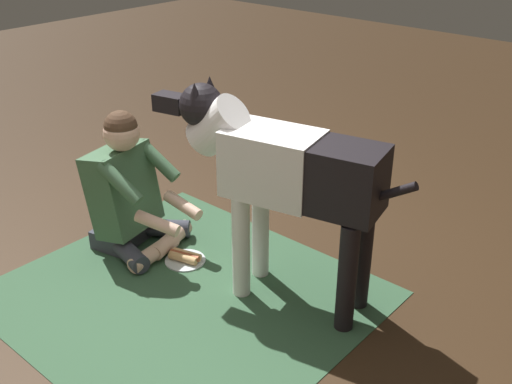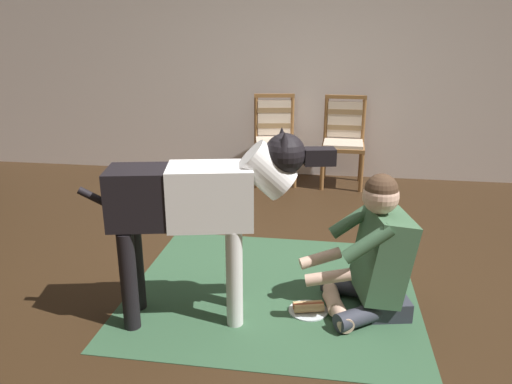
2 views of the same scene
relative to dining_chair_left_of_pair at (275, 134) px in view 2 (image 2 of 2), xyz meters
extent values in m
plane|color=#342213|center=(0.30, -2.59, -0.54)|extent=(14.34, 14.34, 0.00)
cube|color=silver|center=(0.30, 0.34, 0.76)|extent=(8.29, 0.10, 2.60)
cube|color=#33573A|center=(0.30, -2.55, -0.54)|extent=(1.87, 1.69, 0.01)
cylinder|color=olive|center=(0.26, -0.25, -0.33)|extent=(0.04, 0.04, 0.42)
cylinder|color=olive|center=(-0.15, -0.33, -0.33)|extent=(0.04, 0.04, 0.42)
cylinder|color=olive|center=(0.18, 0.16, -0.33)|extent=(0.04, 0.04, 0.42)
cylinder|color=olive|center=(-0.23, 0.08, -0.33)|extent=(0.04, 0.04, 0.42)
cube|color=olive|center=(0.02, -0.08, -0.10)|extent=(0.53, 0.53, 0.04)
cube|color=beige|center=(0.02, -0.08, -0.06)|extent=(0.49, 0.49, 0.04)
cylinder|color=olive|center=(0.18, 0.16, 0.18)|extent=(0.04, 0.04, 0.52)
cylinder|color=olive|center=(-0.23, 0.08, 0.18)|extent=(0.04, 0.04, 0.52)
cube|color=olive|center=(-0.02, 0.12, 0.42)|extent=(0.46, 0.12, 0.04)
cube|color=beige|center=(-0.02, 0.12, 0.17)|extent=(0.38, 0.12, 0.40)
cube|color=olive|center=(-0.02, 0.12, 0.26)|extent=(0.39, 0.13, 0.06)
cube|color=olive|center=(-0.02, 0.12, 0.08)|extent=(0.39, 0.13, 0.06)
cylinder|color=olive|center=(0.97, -0.30, -0.33)|extent=(0.04, 0.04, 0.42)
cylinder|color=olive|center=(0.56, -0.29, -0.33)|extent=(0.04, 0.04, 0.42)
cylinder|color=olive|center=(0.99, 0.12, -0.33)|extent=(0.04, 0.04, 0.42)
cylinder|color=olive|center=(0.57, 0.13, -0.33)|extent=(0.04, 0.04, 0.42)
cube|color=olive|center=(0.77, -0.08, -0.10)|extent=(0.47, 0.47, 0.04)
cube|color=beige|center=(0.77, -0.08, -0.06)|extent=(0.43, 0.43, 0.04)
cylinder|color=olive|center=(0.99, 0.12, 0.18)|extent=(0.04, 0.04, 0.52)
cylinder|color=olive|center=(0.57, 0.13, 0.18)|extent=(0.04, 0.04, 0.52)
cube|color=olive|center=(0.78, 0.12, 0.42)|extent=(0.46, 0.06, 0.04)
cube|color=beige|center=(0.78, 0.12, 0.17)|extent=(0.38, 0.06, 0.40)
cube|color=olive|center=(0.78, 0.12, 0.26)|extent=(0.39, 0.07, 0.06)
cube|color=olive|center=(0.78, 0.12, 0.08)|extent=(0.39, 0.07, 0.06)
cube|color=#353844|center=(1.01, -2.69, -0.48)|extent=(0.31, 0.38, 0.12)
cylinder|color=#353844|center=(0.88, -2.87, -0.48)|extent=(0.39, 0.33, 0.11)
cylinder|color=beige|center=(0.72, -2.83, -0.48)|extent=(0.19, 0.37, 0.09)
cylinder|color=#353844|center=(0.82, -2.57, -0.48)|extent=(0.41, 0.20, 0.11)
cylinder|color=beige|center=(0.68, -2.67, -0.48)|extent=(0.14, 0.37, 0.09)
cube|color=#406646|center=(0.97, -2.69, -0.16)|extent=(0.37, 0.45, 0.54)
cylinder|color=#406646|center=(0.86, -2.90, -0.01)|extent=(0.30, 0.14, 0.24)
cylinder|color=beige|center=(0.65, -2.89, -0.24)|extent=(0.27, 0.09, 0.12)
cylinder|color=#406646|center=(0.79, -2.55, -0.01)|extent=(0.30, 0.14, 0.24)
cylinder|color=beige|center=(0.60, -2.64, -0.24)|extent=(0.28, 0.16, 0.12)
sphere|color=beige|center=(0.93, -2.70, 0.20)|extent=(0.21, 0.21, 0.21)
sphere|color=#4A3323|center=(0.93, -2.70, 0.24)|extent=(0.19, 0.19, 0.19)
cylinder|color=white|center=(0.08, -2.77, -0.24)|extent=(0.10, 0.10, 0.59)
cylinder|color=white|center=(0.12, -2.98, -0.24)|extent=(0.10, 0.10, 0.59)
cylinder|color=black|center=(-0.51, -2.90, -0.24)|extent=(0.10, 0.10, 0.59)
cylinder|color=black|center=(-0.46, -3.11, -0.24)|extent=(0.10, 0.10, 0.59)
cube|color=white|center=(-0.02, -2.90, 0.22)|extent=(0.53, 0.40, 0.35)
cube|color=black|center=(-0.38, -2.98, 0.22)|extent=(0.46, 0.37, 0.33)
cylinder|color=white|center=(0.29, -2.84, 0.37)|extent=(0.38, 0.28, 0.34)
sphere|color=black|center=(0.38, -2.82, 0.46)|extent=(0.23, 0.23, 0.23)
cube|color=black|center=(0.57, -2.78, 0.44)|extent=(0.19, 0.14, 0.09)
cone|color=black|center=(0.36, -2.75, 0.55)|extent=(0.10, 0.10, 0.10)
cone|color=black|center=(0.39, -2.89, 0.55)|extent=(0.10, 0.10, 0.10)
cylinder|color=black|center=(-0.59, -3.03, 0.19)|extent=(0.31, 0.11, 0.20)
cylinder|color=silver|center=(0.54, -2.78, -0.54)|extent=(0.24, 0.24, 0.01)
cylinder|color=#E0AE71|center=(0.55, -2.80, -0.51)|extent=(0.19, 0.09, 0.05)
cylinder|color=#E0AE71|center=(0.54, -2.76, -0.51)|extent=(0.19, 0.09, 0.05)
cylinder|color=#AF4E2D|center=(0.54, -2.78, -0.50)|extent=(0.19, 0.08, 0.04)
camera|label=1|loc=(-1.78, -0.76, 1.46)|focal=42.68mm
camera|label=2|loc=(0.63, -5.43, 1.10)|focal=34.17mm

